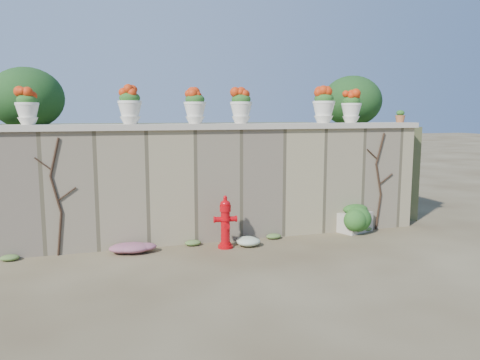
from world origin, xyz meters
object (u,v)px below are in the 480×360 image
object	(u,v)px
planter_box	(355,219)
urn_pot_0	(27,107)
terracotta_pot	(400,117)
fire_hydrant	(225,222)

from	to	relation	value
planter_box	urn_pot_0	world-z (taller)	urn_pot_0
urn_pot_0	terracotta_pot	distance (m)	6.85
planter_box	urn_pot_0	bearing A→B (deg)	155.15
planter_box	fire_hydrant	bearing A→B (deg)	164.84
fire_hydrant	planter_box	xyz separation A→B (m)	(2.70, 0.34, -0.20)
terracotta_pot	planter_box	bearing A→B (deg)	-167.11
planter_box	terracotta_pot	world-z (taller)	terracotta_pot
fire_hydrant	terracotta_pot	size ratio (longest dim) A/B	3.83
fire_hydrant	terracotta_pot	distance (m)	4.22
planter_box	urn_pot_0	xyz separation A→B (m)	(-5.76, 0.25, 2.13)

